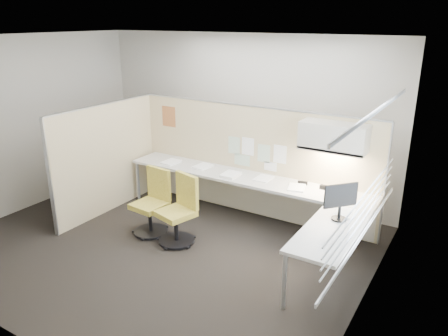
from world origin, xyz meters
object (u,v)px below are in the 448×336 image
Objects in this scene: chair_right at (180,212)px; monitor at (340,199)px; chair_left at (153,204)px; phone at (334,192)px; desk at (259,192)px.

monitor is (2.14, 0.34, 0.54)m from chair_right.
chair_left reaches higher than phone.
phone reaches higher than desk.
desk is at bearing 40.09° from chair_left.
desk is 1.21m from chair_right.
monitor is at bearing 24.30° from chair_right.
desk is 4.14× the size of chair_right.
monitor is 1.89× the size of phone.
desk is 8.76× the size of monitor.
phone is (1.09, 0.11, 0.18)m from desk.
chair_right reaches higher than chair_left.
chair_left is 3.94× the size of phone.
desk is 1.54m from monitor.
monitor is (1.37, -0.58, 0.39)m from desk.
monitor reaches higher than desk.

